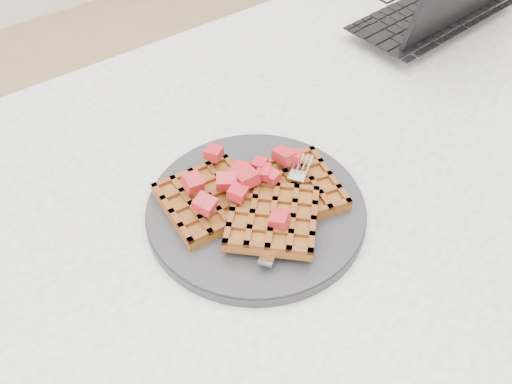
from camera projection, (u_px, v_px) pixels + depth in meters
The scene contains 5 objects.
table at pixel (316, 218), 0.86m from camera, with size 1.20×0.80×0.75m.
plate at pixel (256, 210), 0.71m from camera, with size 0.27×0.27×0.02m, color #252528.
waffles at pixel (258, 201), 0.69m from camera, with size 0.22×0.20×0.03m.
strawberry_pile at pixel (256, 184), 0.67m from camera, with size 0.15×0.15×0.02m, color maroon, non-canonical shape.
fork at pixel (289, 205), 0.69m from camera, with size 0.02×0.18×0.02m, color silver, non-canonical shape.
Camera 1 is at (-0.40, -0.40, 1.29)m, focal length 40.00 mm.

